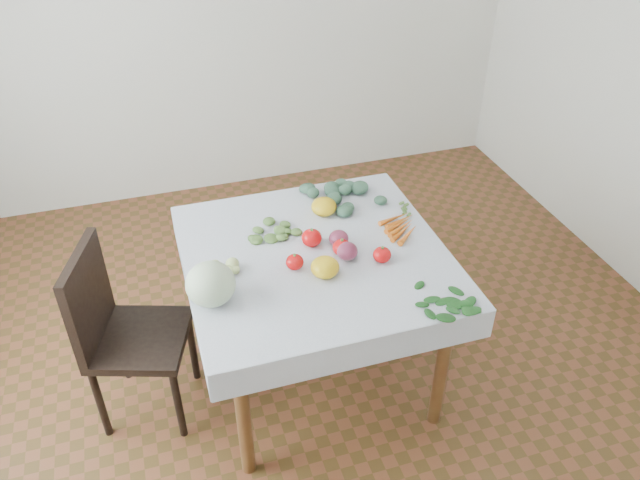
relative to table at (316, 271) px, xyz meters
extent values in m
plane|color=brown|center=(0.00, 0.00, -0.65)|extent=(4.00, 4.00, 0.00)
cube|color=brown|center=(0.00, 0.00, 0.08)|extent=(1.00, 1.00, 0.04)
cylinder|color=brown|center=(-0.44, -0.44, -0.30)|extent=(0.06, 0.06, 0.71)
cylinder|color=brown|center=(0.44, -0.44, -0.30)|extent=(0.06, 0.06, 0.71)
cylinder|color=brown|center=(-0.44, 0.44, -0.30)|extent=(0.06, 0.06, 0.71)
cylinder|color=brown|center=(0.44, 0.44, -0.30)|extent=(0.06, 0.06, 0.71)
cube|color=white|center=(0.00, 0.00, 0.10)|extent=(1.12, 1.12, 0.01)
cube|color=black|center=(-0.80, 0.04, -0.22)|extent=(0.51, 0.51, 0.04)
cube|color=black|center=(-0.97, 0.10, 0.02)|extent=(0.16, 0.39, 0.44)
cylinder|color=black|center=(-1.01, -0.07, -0.45)|extent=(0.03, 0.03, 0.41)
cylinder|color=black|center=(-0.69, -0.18, -0.45)|extent=(0.03, 0.03, 0.41)
cylinder|color=black|center=(-0.91, 0.26, -0.45)|extent=(0.03, 0.03, 0.41)
cylinder|color=black|center=(-0.58, 0.15, -0.45)|extent=(0.03, 0.03, 0.41)
ellipsoid|color=beige|center=(-0.48, -0.18, 0.19)|extent=(0.25, 0.25, 0.18)
ellipsoid|color=red|center=(0.00, 0.06, 0.14)|extent=(0.12, 0.12, 0.08)
ellipsoid|color=red|center=(0.11, -0.04, 0.14)|extent=(0.09, 0.09, 0.07)
ellipsoid|color=red|center=(-0.11, -0.08, 0.14)|extent=(0.08, 0.08, 0.07)
ellipsoid|color=red|center=(0.25, -0.14, 0.14)|extent=(0.10, 0.10, 0.07)
ellipsoid|color=yellow|center=(0.13, 0.28, 0.14)|extent=(0.15, 0.15, 0.08)
ellipsoid|color=yellow|center=(-0.01, -0.16, 0.14)|extent=(0.14, 0.14, 0.08)
ellipsoid|color=#541831|center=(0.11, 0.03, 0.14)|extent=(0.11, 0.11, 0.07)
ellipsoid|color=#541831|center=(0.12, -0.08, 0.14)|extent=(0.10, 0.10, 0.08)
ellipsoid|color=#CFDB7E|center=(-0.41, -0.03, 0.12)|extent=(0.05, 0.05, 0.04)
ellipsoid|color=#CFDB7E|center=(-0.43, -0.01, 0.12)|extent=(0.05, 0.05, 0.04)
ellipsoid|color=#CFDB7E|center=(-0.42, -0.05, 0.12)|extent=(0.05, 0.05, 0.04)
ellipsoid|color=#CFDB7E|center=(-0.38, 0.00, 0.12)|extent=(0.05, 0.05, 0.04)
ellipsoid|color=#CFDB7E|center=(-0.48, -0.02, 0.12)|extent=(0.05, 0.05, 0.04)
cone|color=orange|center=(0.43, 0.13, 0.12)|extent=(0.18, 0.07, 0.03)
cone|color=orange|center=(0.43, 0.11, 0.12)|extent=(0.17, 0.09, 0.03)
cone|color=orange|center=(0.43, 0.08, 0.12)|extent=(0.17, 0.10, 0.03)
cone|color=orange|center=(0.43, 0.05, 0.12)|extent=(0.16, 0.11, 0.03)
cone|color=orange|center=(0.43, 0.02, 0.12)|extent=(0.16, 0.12, 0.03)
cone|color=orange|center=(0.43, -0.01, 0.12)|extent=(0.15, 0.13, 0.03)
ellipsoid|color=#3E664F|center=(0.29, 0.37, 0.13)|extent=(0.07, 0.07, 0.05)
ellipsoid|color=#3E664F|center=(0.24, 0.39, 0.13)|extent=(0.07, 0.07, 0.05)
ellipsoid|color=#3E664F|center=(0.27, 0.33, 0.13)|extent=(0.07, 0.07, 0.05)
ellipsoid|color=#3E664F|center=(0.31, 0.41, 0.13)|extent=(0.07, 0.07, 0.05)
ellipsoid|color=#3E664F|center=(0.19, 0.36, 0.13)|extent=(0.07, 0.07, 0.05)
ellipsoid|color=#3E664F|center=(0.34, 0.33, 0.13)|extent=(0.07, 0.07, 0.05)
ellipsoid|color=#3E664F|center=(0.24, 0.45, 0.13)|extent=(0.07, 0.07, 0.05)
ellipsoid|color=#3E664F|center=(0.21, 0.28, 0.13)|extent=(0.07, 0.07, 0.05)
ellipsoid|color=#3E664F|center=(0.39, 0.40, 0.13)|extent=(0.07, 0.07, 0.05)
ellipsoid|color=#3E664F|center=(0.14, 0.41, 0.13)|extent=(0.07, 0.07, 0.05)
ellipsoid|color=#3E664F|center=(0.33, 0.25, 0.13)|extent=(0.07, 0.07, 0.05)
ellipsoid|color=#3E664F|center=(0.32, 0.50, 0.13)|extent=(0.07, 0.07, 0.05)
ellipsoid|color=#19511B|center=(0.44, -0.44, 0.11)|extent=(0.06, 0.04, 0.01)
ellipsoid|color=#19511B|center=(0.40, -0.43, 0.11)|extent=(0.06, 0.04, 0.01)
ellipsoid|color=#19511B|center=(0.42, -0.47, 0.11)|extent=(0.06, 0.04, 0.01)
ellipsoid|color=#19511B|center=(0.44, -0.42, 0.11)|extent=(0.06, 0.04, 0.01)
ellipsoid|color=#19511B|center=(0.37, -0.45, 0.11)|extent=(0.06, 0.04, 0.01)
ellipsoid|color=#19511B|center=(0.46, -0.47, 0.11)|extent=(0.06, 0.04, 0.01)
ellipsoid|color=#19511B|center=(0.40, -0.39, 0.11)|extent=(0.06, 0.04, 0.01)
ellipsoid|color=#19511B|center=(0.39, -0.50, 0.11)|extent=(0.06, 0.04, 0.01)
ellipsoid|color=#19511B|center=(0.49, -0.42, 0.11)|extent=(0.06, 0.04, 0.01)
ellipsoid|color=#19511B|center=(0.34, -0.42, 0.11)|extent=(0.06, 0.04, 0.01)
ellipsoid|color=#19511B|center=(0.46, -0.51, 0.11)|extent=(0.06, 0.04, 0.01)
ellipsoid|color=#19511B|center=(0.44, -0.37, 0.11)|extent=(0.06, 0.04, 0.01)
ellipsoid|color=#19511B|center=(0.33, -0.49, 0.11)|extent=(0.06, 0.04, 0.01)
ellipsoid|color=#19511B|center=(0.53, -0.46, 0.11)|extent=(0.06, 0.04, 0.01)
ellipsoid|color=#19511B|center=(0.34, -0.37, 0.11)|extent=(0.06, 0.04, 0.01)
ellipsoid|color=#19511B|center=(0.40, -0.55, 0.11)|extent=(0.06, 0.04, 0.01)
ellipsoid|color=#19511B|center=(0.52, -0.37, 0.11)|extent=(0.06, 0.04, 0.01)
ellipsoid|color=#557B38|center=(-0.14, 0.22, 0.11)|extent=(0.05, 0.05, 0.03)
ellipsoid|color=#557B38|center=(-0.17, 0.24, 0.11)|extent=(0.05, 0.05, 0.03)
ellipsoid|color=#557B38|center=(-0.15, 0.19, 0.11)|extent=(0.05, 0.05, 0.03)
ellipsoid|color=#557B38|center=(-0.13, 0.25, 0.11)|extent=(0.05, 0.05, 0.03)
ellipsoid|color=#557B38|center=(-0.20, 0.22, 0.11)|extent=(0.05, 0.05, 0.03)
ellipsoid|color=#557B38|center=(-0.10, 0.19, 0.11)|extent=(0.05, 0.05, 0.03)
ellipsoid|color=#557B38|center=(-0.17, 0.28, 0.11)|extent=(0.05, 0.05, 0.03)
ellipsoid|color=#557B38|center=(-0.19, 0.17, 0.11)|extent=(0.05, 0.05, 0.03)
ellipsoid|color=#557B38|center=(-0.07, 0.24, 0.11)|extent=(0.05, 0.05, 0.03)
ellipsoid|color=#557B38|center=(-0.24, 0.26, 0.11)|extent=(0.05, 0.05, 0.03)
ellipsoid|color=#557B38|center=(-0.11, 0.14, 0.11)|extent=(0.05, 0.05, 0.03)
ellipsoid|color=#557B38|center=(-0.11, 0.31, 0.11)|extent=(0.05, 0.05, 0.03)
camera|label=1|loc=(-0.63, -2.08, 1.73)|focal=35.00mm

